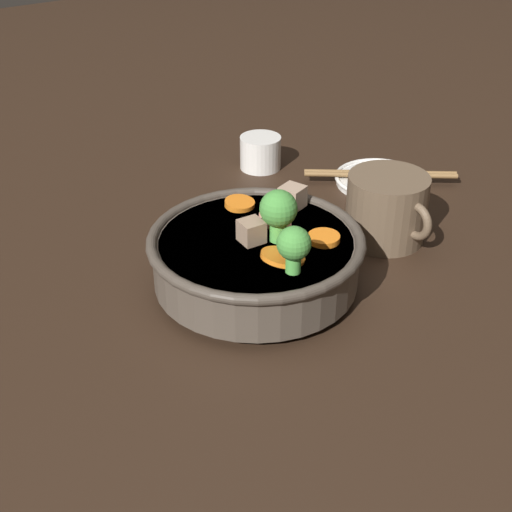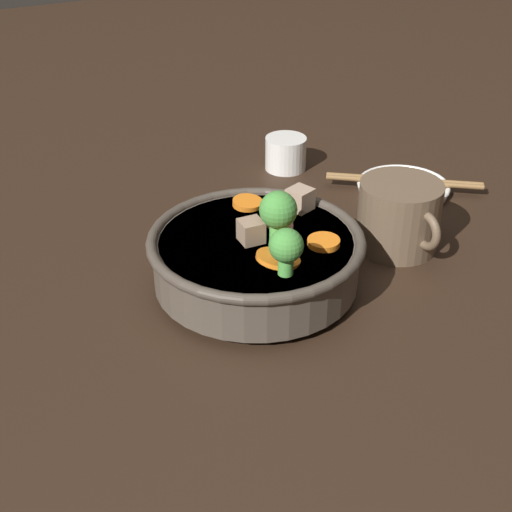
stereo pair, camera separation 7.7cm
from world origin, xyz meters
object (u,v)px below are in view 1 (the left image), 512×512
object	(u,v)px
chopsticks_pair	(380,174)
tea_cup	(260,152)
side_saucer	(380,180)
stirfry_bowl	(257,254)
dark_mug	(387,208)

from	to	relation	value
chopsticks_pair	tea_cup	bearing A→B (deg)	-143.25
side_saucer	chopsticks_pair	xyz separation A→B (m)	(0.00, 0.00, 0.01)
tea_cup	chopsticks_pair	distance (m)	0.18
side_saucer	chopsticks_pair	world-z (taller)	chopsticks_pair
stirfry_bowl	tea_cup	bearing A→B (deg)	144.36
dark_mug	chopsticks_pair	xyz separation A→B (m)	(-0.12, 0.10, -0.03)
side_saucer	chopsticks_pair	bearing A→B (deg)	0.00
side_saucer	chopsticks_pair	distance (m)	0.01
tea_cup	chopsticks_pair	xyz separation A→B (m)	(0.14, 0.11, -0.01)
dark_mug	chopsticks_pair	world-z (taller)	dark_mug
side_saucer	stirfry_bowl	bearing A→B (deg)	-68.61
tea_cup	chopsticks_pair	world-z (taller)	tea_cup
stirfry_bowl	chopsticks_pair	bearing A→B (deg)	111.39
side_saucer	dark_mug	world-z (taller)	dark_mug
dark_mug	chopsticks_pair	bearing A→B (deg)	139.02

